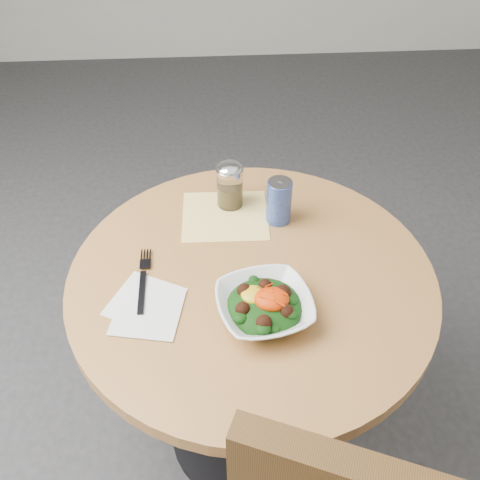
{
  "coord_description": "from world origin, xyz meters",
  "views": [
    {
      "loc": [
        -0.09,
        -0.91,
        1.69
      ],
      "look_at": [
        -0.03,
        0.06,
        0.81
      ],
      "focal_mm": 40.0,
      "sensor_mm": 36.0,
      "label": 1
    }
  ],
  "objects": [
    {
      "name": "spice_shaker",
      "position": [
        -0.04,
        0.27,
        0.82
      ],
      "size": [
        0.08,
        0.08,
        0.14
      ],
      "color": "silver",
      "rests_on": "table"
    },
    {
      "name": "paper_napkins",
      "position": [
        -0.25,
        -0.09,
        0.75
      ],
      "size": [
        0.2,
        0.22,
        0.0
      ],
      "color": "white",
      "rests_on": "table"
    },
    {
      "name": "fork",
      "position": [
        -0.26,
        -0.0,
        0.76
      ],
      "size": [
        0.03,
        0.21,
        0.0
      ],
      "color": "black",
      "rests_on": "table"
    },
    {
      "name": "table",
      "position": [
        0.0,
        0.0,
        0.55
      ],
      "size": [
        0.9,
        0.9,
        0.75
      ],
      "color": "black",
      "rests_on": "ground"
    },
    {
      "name": "cloth_napkin",
      "position": [
        -0.06,
        0.22,
        0.75
      ],
      "size": [
        0.24,
        0.22,
        0.0
      ],
      "primitive_type": "cube",
      "rotation": [
        0.0,
        0.0,
        -0.02
      ],
      "color": "#F8B50D",
      "rests_on": "table"
    },
    {
      "name": "ground",
      "position": [
        0.0,
        0.0,
        0.0
      ],
      "size": [
        6.0,
        6.0,
        0.0
      ],
      "primitive_type": "plane",
      "color": "#2E2D30",
      "rests_on": "ground"
    },
    {
      "name": "beverage_can",
      "position": [
        0.09,
        0.2,
        0.81
      ],
      "size": [
        0.07,
        0.07,
        0.13
      ],
      "color": "#0D1F94",
      "rests_on": "table"
    },
    {
      "name": "salad_bowl",
      "position": [
        0.02,
        -0.13,
        0.78
      ],
      "size": [
        0.25,
        0.25,
        0.08
      ],
      "color": "white",
      "rests_on": "table"
    }
  ]
}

